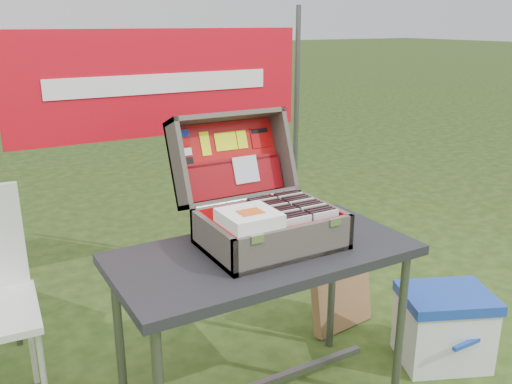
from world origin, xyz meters
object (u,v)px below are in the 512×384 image
suitcase (263,186)px  cooler (444,327)px  cardboard_box (341,293)px  table (263,332)px

suitcase → cooler: bearing=-13.5°
cardboard_box → table: bearing=-159.1°
cooler → cardboard_box: (-0.23, 0.50, 0.01)m
suitcase → cardboard_box: bearing=23.5°
table → suitcase: bearing=61.1°
table → cardboard_box: bearing=27.2°
suitcase → cooler: 1.22m
suitcase → cooler: (0.90, -0.22, -0.80)m
cardboard_box → cooler: bearing=-71.9°
cooler → cardboard_box: 0.56m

